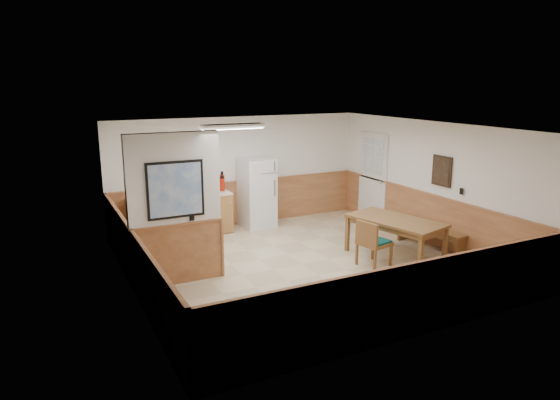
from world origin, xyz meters
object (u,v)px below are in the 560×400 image
fire_extinguisher (222,182)px  soap_bottle (147,193)px  dining_table (395,224)px  dining_bench (431,232)px  refrigerator (257,193)px  dining_chair (371,240)px

fire_extinguisher → soap_bottle: fire_extinguisher is taller
dining_table → fire_extinguisher: size_ratio=4.47×
dining_bench → fire_extinguisher: 4.55m
dining_table → soap_bottle: 5.05m
dining_bench → soap_bottle: (-4.92, 3.06, 0.68)m
refrigerator → soap_bottle: refrigerator is taller
refrigerator → dining_bench: (2.46, -3.00, -0.45)m
dining_chair → fire_extinguisher: fire_extinguisher is taller
dining_chair → fire_extinguisher: size_ratio=1.94×
dining_bench → dining_chair: dining_chair is taller
dining_table → dining_chair: dining_chair is taller
dining_chair → soap_bottle: (-3.24, 3.33, 0.52)m
dining_bench → dining_chair: 1.71m
dining_table → fire_extinguisher: bearing=111.6°
refrigerator → dining_chair: 3.38m
fire_extinguisher → soap_bottle: (-1.66, -0.02, -0.07)m
dining_table → dining_bench: bearing=-10.0°
dining_chair → dining_table: bearing=3.9°
dining_table → fire_extinguisher: fire_extinguisher is taller
refrigerator → dining_bench: refrigerator is taller
fire_extinguisher → dining_bench: bearing=-59.4°
dining_chair → fire_extinguisher: bearing=103.3°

